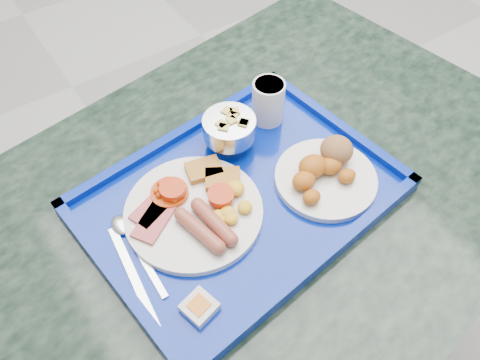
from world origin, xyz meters
The scene contains 10 objects.
floor centered at (0.00, 0.00, 0.00)m, with size 6.00×6.00×0.00m, color #949497.
table centered at (-0.67, -0.68, 0.54)m, with size 1.26×0.94×0.72m.
tray centered at (-0.69, -0.68, 0.73)m, with size 0.54×0.42×0.03m.
main_plate centered at (-0.77, -0.67, 0.75)m, with size 0.23×0.23×0.04m.
bread_plate centered at (-0.54, -0.73, 0.76)m, with size 0.17×0.17×0.06m.
fruit_bowl centered at (-0.64, -0.57, 0.78)m, with size 0.09×0.09×0.07m.
juice_cup centered at (-0.54, -0.56, 0.78)m, with size 0.06×0.06×0.08m.
spoon centered at (-0.88, -0.64, 0.74)m, with size 0.03×0.17×0.01m.
knife centered at (-0.90, -0.71, 0.74)m, with size 0.01×0.19×0.00m, color silver.
jam_packet centered at (-0.85, -0.81, 0.75)m, with size 0.05×0.05×0.02m.
Camera 1 is at (-0.95, -1.06, 1.38)m, focal length 35.00 mm.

